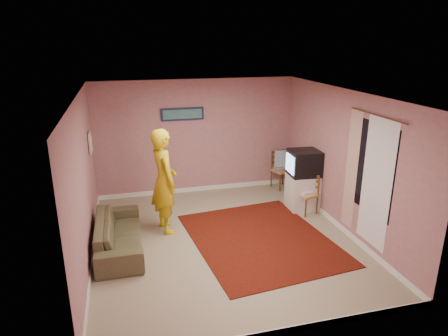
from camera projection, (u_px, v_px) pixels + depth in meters
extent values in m
plane|color=tan|center=(224.00, 240.00, 7.14)|extent=(5.00, 5.00, 0.00)
cube|color=#BA7A7D|center=(196.00, 137.00, 9.04)|extent=(4.50, 0.02, 2.60)
cube|color=#BA7A7D|center=(280.00, 241.00, 4.44)|extent=(4.50, 0.02, 2.60)
cube|color=#BA7A7D|center=(84.00, 183.00, 6.20)|extent=(0.02, 5.00, 2.60)
cube|color=#BA7A7D|center=(343.00, 162.00, 7.27)|extent=(0.02, 5.00, 2.60)
cube|color=silver|center=(224.00, 94.00, 6.33)|extent=(4.50, 5.00, 0.02)
cube|color=white|center=(197.00, 189.00, 9.42)|extent=(4.50, 0.02, 0.10)
cube|color=white|center=(275.00, 333.00, 4.84)|extent=(4.50, 0.02, 0.10)
cube|color=white|center=(93.00, 254.00, 6.59)|extent=(0.02, 5.00, 0.10)
cube|color=white|center=(336.00, 224.00, 7.66)|extent=(0.02, 5.00, 0.10)
cube|color=black|center=(373.00, 169.00, 6.40)|extent=(0.01, 1.10, 1.50)
cube|color=white|center=(376.00, 184.00, 6.32)|extent=(0.01, 0.75, 2.10)
cube|color=silver|center=(351.00, 170.00, 6.96)|extent=(0.01, 0.35, 2.10)
cylinder|color=brown|center=(377.00, 115.00, 6.12)|extent=(0.02, 1.40, 0.02)
cube|color=#151C3A|center=(182.00, 114.00, 8.76)|extent=(0.95, 0.03, 0.28)
cube|color=#295372|center=(183.00, 114.00, 8.75)|extent=(0.86, 0.01, 0.20)
cube|color=beige|center=(90.00, 142.00, 7.60)|extent=(0.03, 0.38, 0.42)
cube|color=silver|center=(91.00, 142.00, 7.61)|extent=(0.01, 0.30, 0.34)
cube|color=#330E05|center=(260.00, 239.00, 7.18)|extent=(2.61, 3.12, 0.02)
cube|color=white|center=(302.00, 192.00, 8.36)|extent=(0.59, 0.53, 0.75)
cube|color=black|center=(304.00, 163.00, 8.16)|extent=(0.63, 0.57, 0.52)
cube|color=#8CB2F2|center=(290.00, 164.00, 8.11)|extent=(0.04, 0.44, 0.37)
cube|color=tan|center=(282.00, 170.00, 9.51)|extent=(0.50, 0.49, 0.05)
cube|color=brown|center=(282.00, 161.00, 9.43)|extent=(0.40, 0.16, 0.47)
cube|color=silver|center=(282.00, 168.00, 9.49)|extent=(0.41, 0.34, 0.06)
cube|color=#7CA6CA|center=(282.00, 159.00, 9.42)|extent=(0.38, 0.05, 0.40)
cube|color=tan|center=(307.00, 194.00, 8.14)|extent=(0.45, 0.47, 0.05)
cube|color=brown|center=(307.00, 184.00, 8.07)|extent=(0.14, 0.37, 0.43)
cube|color=silver|center=(307.00, 192.00, 8.13)|extent=(0.26, 0.20, 0.05)
imported|color=brown|center=(119.00, 234.00, 6.78)|extent=(0.75, 1.90, 0.55)
imported|color=gold|center=(164.00, 181.00, 7.24)|extent=(0.61, 0.79, 1.95)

